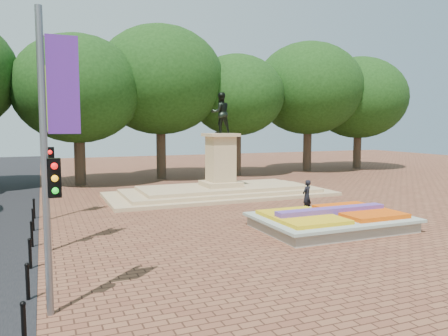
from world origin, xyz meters
name	(u,v)px	position (x,y,z in m)	size (l,w,h in m)	color
ground	(286,221)	(0.00, 0.00, 0.00)	(90.00, 90.00, 0.00)	brown
flower_bed	(332,220)	(1.03, -2.00, 0.38)	(6.30, 4.30, 0.91)	gray
monument	(221,182)	(0.00, 8.00, 0.88)	(14.00, 6.00, 6.40)	tan
tree_row_back	(201,98)	(2.33, 18.00, 6.67)	(44.80, 8.80, 10.43)	#37281E
banner_poles	(47,141)	(-10.08, -1.31, 3.88)	(0.88, 11.17, 7.00)	slate
bollard_row	(31,242)	(-10.70, -1.50, 0.53)	(0.12, 13.12, 0.98)	black
pedestrian	(307,196)	(2.07, 1.49, 0.82)	(0.60, 0.39, 1.64)	black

